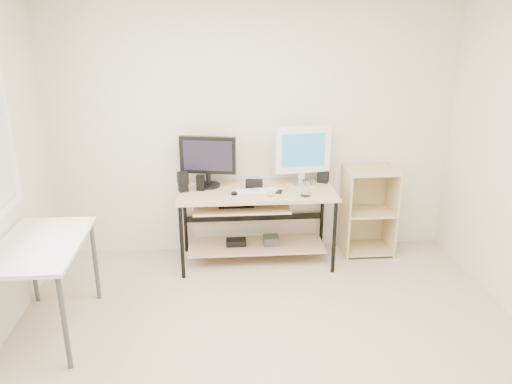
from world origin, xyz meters
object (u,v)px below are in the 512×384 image
object	(u,v)px
desk	(254,211)
white_imac	(303,151)
black_monitor	(208,158)
audio_controller	(201,183)
shelf_unit	(367,210)
side_table	(41,253)

from	to	relation	value
desk	white_imac	size ratio (longest dim) A/B	2.58
black_monitor	audio_controller	xyz separation A→B (m)	(-0.07, -0.11, -0.21)
desk	shelf_unit	xyz separation A→B (m)	(1.18, 0.16, -0.09)
white_imac	audio_controller	world-z (taller)	white_imac
side_table	black_monitor	distance (m)	1.76
white_imac	audio_controller	distance (m)	1.03
desk	audio_controller	world-z (taller)	audio_controller
desk	shelf_unit	distance (m)	1.19
shelf_unit	white_imac	bearing A→B (deg)	-178.84
side_table	white_imac	distance (m)	2.50
desk	side_table	distance (m)	1.97
desk	side_table	bearing A→B (deg)	-147.35
black_monitor	white_imac	bearing A→B (deg)	10.60
audio_controller	side_table	bearing A→B (deg)	-125.97
desk	black_monitor	world-z (taller)	black_monitor
desk	shelf_unit	size ratio (longest dim) A/B	1.67
black_monitor	audio_controller	bearing A→B (deg)	-112.03
desk	side_table	xyz separation A→B (m)	(-1.65, -1.06, 0.13)
shelf_unit	audio_controller	size ratio (longest dim) A/B	5.88
desk	audio_controller	bearing A→B (deg)	175.94
desk	shelf_unit	bearing A→B (deg)	7.77
white_imac	shelf_unit	bearing A→B (deg)	-6.40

